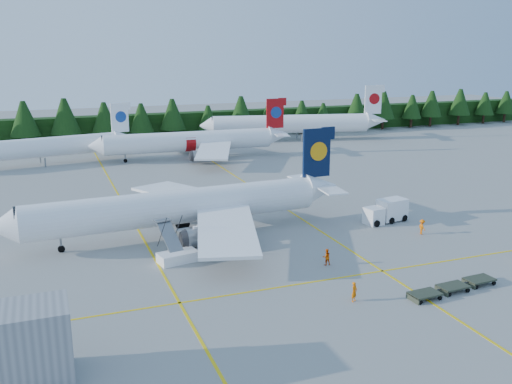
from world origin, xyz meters
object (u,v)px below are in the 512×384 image
object	(u,v)px
airliner_navy	(170,208)
airstairs	(177,254)
service_truck	(386,211)
airliner_red	(186,142)

from	to	relation	value
airliner_navy	airstairs	size ratio (longest dim) A/B	6.78
airliner_navy	service_truck	xyz separation A→B (m)	(26.06, -3.53, -2.06)
airliner_navy	airstairs	bearing A→B (deg)	-101.52
airliner_navy	airliner_red	bearing A→B (deg)	70.88
airliner_red	service_truck	xyz separation A→B (m)	(13.11, -48.61, -1.96)
airstairs	service_truck	size ratio (longest dim) A/B	0.97
airliner_navy	service_truck	bearing A→B (deg)	-10.81
airliner_red	airstairs	size ratio (longest dim) A/B	6.58
airstairs	service_truck	xyz separation A→B (m)	(27.16, 3.92, 0.60)
airstairs	service_truck	bearing A→B (deg)	-3.41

